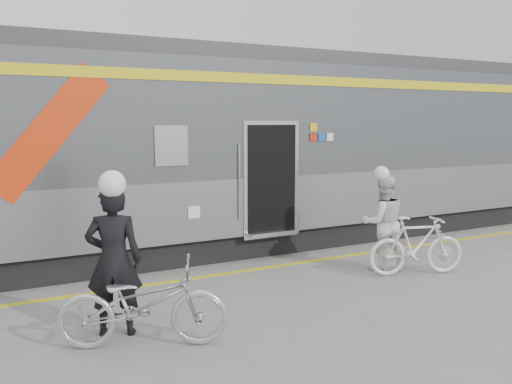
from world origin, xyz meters
TOP-DOWN VIEW (x-y plane):
  - ground at (0.00, 0.00)m, footprint 90.00×90.00m
  - train at (-1.92, 4.19)m, footprint 24.00×3.17m
  - safety_strip at (0.00, 2.15)m, footprint 24.00×0.12m
  - man at (-3.32, 0.35)m, footprint 0.82×0.69m
  - bicycle_left at (-3.12, -0.20)m, footprint 2.11×1.41m
  - woman at (1.66, 1.08)m, footprint 1.00×0.88m
  - bicycle_right at (1.96, 0.53)m, footprint 1.81×1.00m
  - helmet_man at (-3.32, 0.35)m, footprint 0.33×0.33m
  - helmet_woman at (1.66, 1.08)m, footprint 0.28×0.28m

SIDE VIEW (x-z plane):
  - ground at x=0.00m, z-range 0.00..0.00m
  - safety_strip at x=0.00m, z-range 0.00..0.01m
  - bicycle_right at x=1.96m, z-range 0.00..1.05m
  - bicycle_left at x=-3.12m, z-range 0.00..1.05m
  - woman at x=1.66m, z-range 0.00..1.73m
  - man at x=-3.32m, z-range 0.00..1.91m
  - helmet_woman at x=1.66m, z-range 1.73..2.00m
  - train at x=-1.92m, z-range 0.00..4.10m
  - helmet_man at x=-3.32m, z-range 1.91..2.24m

